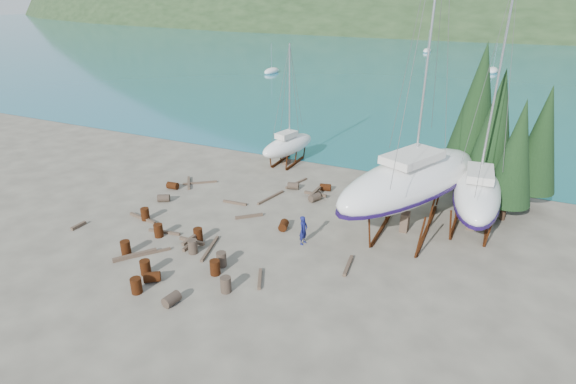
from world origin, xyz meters
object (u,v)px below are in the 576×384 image
at_px(large_sailboat_near, 411,180).
at_px(worker, 303,230).
at_px(large_sailboat_far, 477,191).
at_px(small_sailboat_shore, 288,145).

height_order(large_sailboat_near, worker, large_sailboat_near).
height_order(large_sailboat_far, worker, large_sailboat_far).
xyz_separation_m(large_sailboat_far, worker, (-9.36, -7.18, -1.63)).
bearing_deg(large_sailboat_near, worker, -112.27).
bearing_deg(large_sailboat_near, large_sailboat_far, 52.03).
bearing_deg(worker, small_sailboat_shore, 36.10).
bearing_deg(worker, large_sailboat_far, -45.58).
bearing_deg(large_sailboat_far, worker, -146.71).
xyz_separation_m(large_sailboat_far, small_sailboat_shore, (-16.60, 5.78, -0.81)).
relative_size(large_sailboat_near, worker, 11.14).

